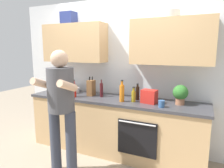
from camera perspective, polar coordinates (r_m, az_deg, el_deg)
The scene contains 14 objects.
ground_plane at distance 3.52m, azimuth 0.39°, elevation -18.50°, with size 12.00×12.00×0.00m, color gray.
back_wall_unit at distance 3.35m, azimuth 2.31°, elevation 6.85°, with size 4.00×0.38×2.50m.
counter at distance 3.32m, azimuth 0.42°, elevation -11.65°, with size 2.84×0.67×0.90m.
person_standing at distance 2.68m, azimuth -14.26°, elevation -5.29°, with size 0.49×0.45×1.66m.
bottle_oil at distance 2.99m, azimuth 6.12°, elevation -3.33°, with size 0.06×0.06×0.23m.
bottle_wine at distance 3.28m, azimuth -3.01°, elevation -1.63°, with size 0.05×0.05×0.29m.
bottle_juice at distance 2.98m, azimuth 2.83°, elevation -2.45°, with size 0.07×0.07×0.32m.
bottle_hotsauce at distance 3.32m, azimuth -10.78°, elevation -1.73°, with size 0.08×0.08×0.28m.
bottle_soy at distance 3.10m, azimuth 7.22°, elevation -2.50°, with size 0.06×0.06×0.26m.
cup_tea at distance 2.79m, azimuth 13.86°, elevation -5.49°, with size 0.08×0.08×0.09m, color #33598C.
mixing_bowl at distance 3.69m, azimuth -11.34°, elevation -1.66°, with size 0.27×0.27×0.09m, color silver.
knife_block at distance 3.38m, azimuth -5.94°, elevation -1.10°, with size 0.10×0.14×0.32m.
potted_herb at distance 2.97m, azimuth 18.84°, elevation -2.57°, with size 0.21×0.21×0.28m.
grocery_bag_crisps at distance 2.95m, azimuth 10.51°, elevation -3.49°, with size 0.22×0.15×0.19m, color red.
Camera 1 is at (1.26, -2.83, 1.67)m, focal length 32.22 mm.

